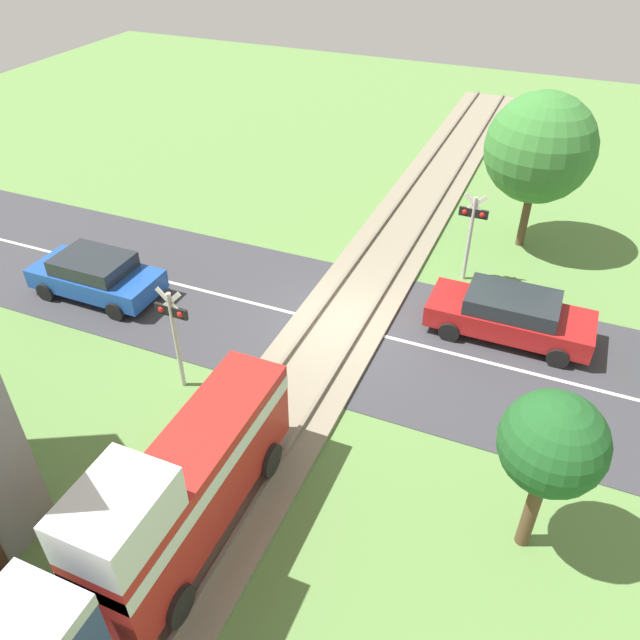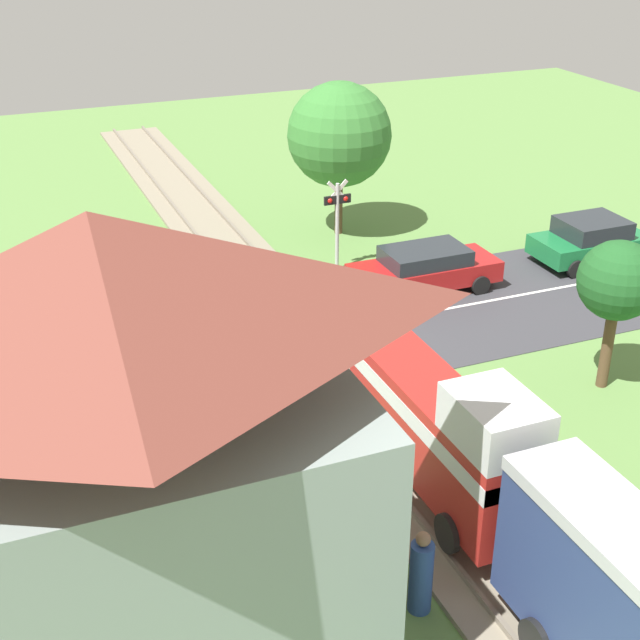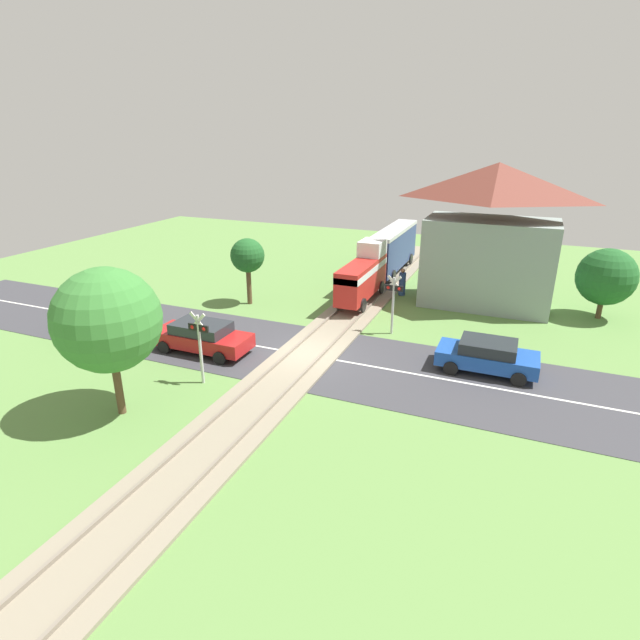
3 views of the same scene
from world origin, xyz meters
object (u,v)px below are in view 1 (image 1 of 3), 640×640
(car_far_side, at_px, (96,275))
(crossing_signal_west_approach, at_px, (471,226))
(crossing_signal_east_approach, at_px, (174,326))
(pedestrian_by_station, at_px, (30,595))
(car_near_crossing, at_px, (510,314))

(car_far_side, distance_m, crossing_signal_west_approach, 11.80)
(crossing_signal_east_approach, bearing_deg, car_far_side, -28.27)
(crossing_signal_west_approach, height_order, pedestrian_by_station, crossing_signal_west_approach)
(crossing_signal_east_approach, xyz_separation_m, pedestrian_by_station, (-1.06, 6.36, -1.18))
(car_near_crossing, bearing_deg, car_far_side, 13.27)
(pedestrian_by_station, bearing_deg, crossing_signal_west_approach, -107.69)
(car_near_crossing, bearing_deg, pedestrian_by_station, 61.56)
(car_near_crossing, distance_m, car_far_side, 12.55)
(car_far_side, height_order, crossing_signal_west_approach, crossing_signal_west_approach)
(car_near_crossing, height_order, crossing_signal_west_approach, crossing_signal_west_approach)
(car_near_crossing, distance_m, crossing_signal_west_approach, 3.35)
(car_far_side, bearing_deg, car_near_crossing, -166.73)
(crossing_signal_east_approach, bearing_deg, car_near_crossing, -143.86)
(crossing_signal_west_approach, bearing_deg, pedestrian_by_station, 72.31)
(crossing_signal_east_approach, relative_size, pedestrian_by_station, 1.80)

